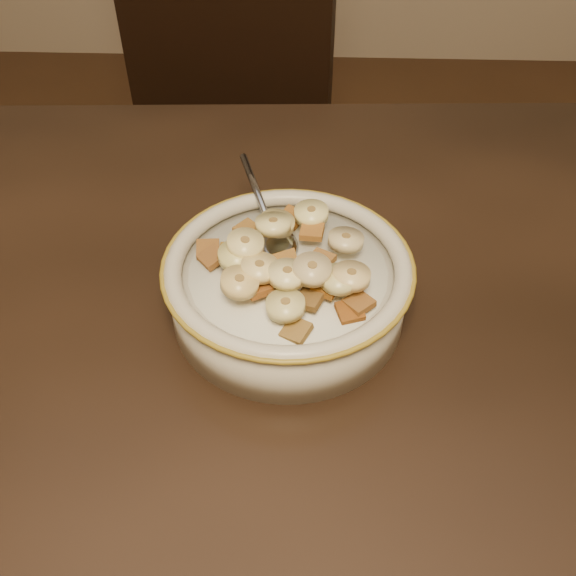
{
  "coord_description": "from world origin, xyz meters",
  "views": [
    {
      "loc": [
        0.03,
        -0.34,
        1.18
      ],
      "look_at": [
        0.02,
        0.06,
        0.78
      ],
      "focal_mm": 40.0,
      "sensor_mm": 36.0,
      "label": 1
    }
  ],
  "objects_px": {
    "table": "(265,381)",
    "cereal_bowl": "(288,292)",
    "chair": "(221,174)",
    "spoon": "(277,244)"
  },
  "relations": [
    {
      "from": "chair",
      "to": "spoon",
      "type": "relative_size",
      "value": 19.11
    },
    {
      "from": "chair",
      "to": "spoon",
      "type": "distance_m",
      "value": 0.69
    },
    {
      "from": "cereal_bowl",
      "to": "spoon",
      "type": "xyz_separation_m",
      "value": [
        -0.01,
        0.03,
        0.03
      ]
    },
    {
      "from": "chair",
      "to": "cereal_bowl",
      "type": "height_order",
      "value": "chair"
    },
    {
      "from": "table",
      "to": "cereal_bowl",
      "type": "xyz_separation_m",
      "value": [
        0.02,
        0.06,
        0.04
      ]
    },
    {
      "from": "cereal_bowl",
      "to": "table",
      "type": "bearing_deg",
      "value": -104.75
    },
    {
      "from": "cereal_bowl",
      "to": "chair",
      "type": "bearing_deg",
      "value": 103.78
    },
    {
      "from": "table",
      "to": "chair",
      "type": "relative_size",
      "value": 1.47
    },
    {
      "from": "chair",
      "to": "spoon",
      "type": "bearing_deg",
      "value": -65.62
    },
    {
      "from": "chair",
      "to": "spoon",
      "type": "xyz_separation_m",
      "value": [
        0.14,
        -0.59,
        0.33
      ]
    }
  ]
}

